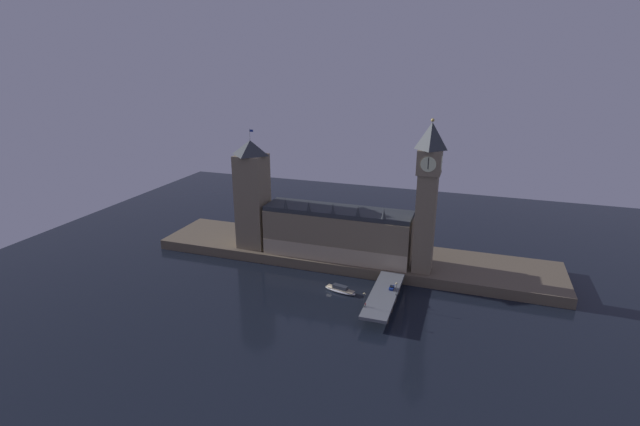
{
  "coord_description": "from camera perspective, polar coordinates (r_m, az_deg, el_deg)",
  "views": [
    {
      "loc": [
        60.75,
        -191.6,
        105.94
      ],
      "look_at": [
        -11.36,
        20.0,
        32.19
      ],
      "focal_mm": 26.0,
      "sensor_mm": 36.0,
      "label": 1
    }
  ],
  "objects": [
    {
      "name": "ground_plane",
      "position": [
        227.21,
        1.1,
        -9.54
      ],
      "size": [
        400.0,
        400.0,
        0.0
      ],
      "primitive_type": "plane",
      "color": "black"
    },
    {
      "name": "street_lamp_mid",
      "position": [
        211.7,
        9.39,
        -9.01
      ],
      "size": [
        1.34,
        0.6,
        6.38
      ],
      "color": "#2D3333",
      "rests_on": "bridge"
    },
    {
      "name": "boat_upstream",
      "position": [
        225.47,
        2.49,
        -9.41
      ],
      "size": [
        16.87,
        7.69,
        3.57
      ],
      "color": "white",
      "rests_on": "ground_plane"
    },
    {
      "name": "parliament_hall",
      "position": [
        247.78,
        2.17,
        -2.39
      ],
      "size": [
        78.21,
        20.81,
        31.87
      ],
      "color": "#7F7056",
      "rests_on": "embankment"
    },
    {
      "name": "embankment",
      "position": [
        259.86,
        3.74,
        -5.19
      ],
      "size": [
        220.0,
        42.0,
        5.4
      ],
      "color": "brown",
      "rests_on": "ground_plane"
    },
    {
      "name": "pedestrian_near_rail",
      "position": [
        202.77,
        5.61,
        -11.13
      ],
      "size": [
        0.38,
        0.38,
        1.72
      ],
      "color": "black",
      "rests_on": "bridge"
    },
    {
      "name": "clock_tower",
      "position": [
        226.89,
        13.05,
        2.3
      ],
      "size": [
        11.43,
        11.54,
        75.64
      ],
      "color": "#7F7056",
      "rests_on": "embankment"
    },
    {
      "name": "street_lamp_near",
      "position": [
        200.56,
        5.47,
        -10.38
      ],
      "size": [
        1.34,
        0.6,
        6.84
      ],
      "color": "#2D3333",
      "rests_on": "bridge"
    },
    {
      "name": "pedestrian_mid_walk",
      "position": [
        216.04,
        9.39,
        -9.32
      ],
      "size": [
        0.38,
        0.38,
        1.84
      ],
      "color": "black",
      "rests_on": "bridge"
    },
    {
      "name": "bridge",
      "position": [
        215.25,
        7.82,
        -10.23
      ],
      "size": [
        11.74,
        46.0,
        5.82
      ],
      "color": "slate",
      "rests_on": "ground_plane"
    },
    {
      "name": "victoria_tower",
      "position": [
        258.55,
        -8.31,
        2.28
      ],
      "size": [
        15.72,
        15.72,
        66.2
      ],
      "color": "#7F7056",
      "rests_on": "embankment"
    },
    {
      "name": "car_southbound_trail",
      "position": [
        218.33,
        8.81,
        -9.06
      ],
      "size": [
        2.05,
        4.02,
        1.52
      ],
      "color": "navy",
      "rests_on": "bridge"
    }
  ]
}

